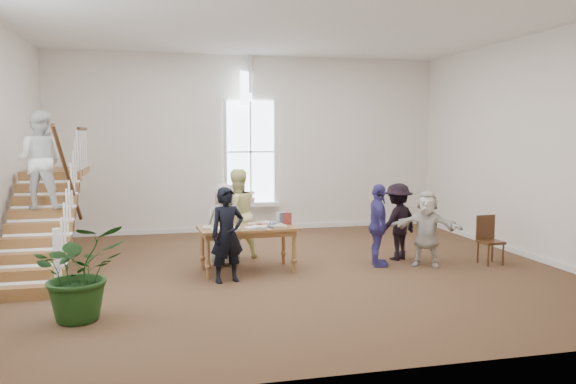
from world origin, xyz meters
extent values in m
plane|color=#4E391E|center=(0.00, 0.00, 0.00)|extent=(10.00, 10.00, 0.00)
plane|color=white|center=(0.00, 4.50, 2.25)|extent=(10.00, 0.00, 10.00)
plane|color=white|center=(0.00, -4.50, 2.25)|extent=(10.00, 0.00, 10.00)
plane|color=white|center=(5.00, 0.00, 2.25)|extent=(0.00, 9.00, 9.00)
plane|color=white|center=(0.00, 0.00, 4.50)|extent=(10.00, 10.00, 0.00)
cube|color=white|center=(0.00, 4.32, 0.70)|extent=(1.45, 0.28, 0.10)
plane|color=white|center=(0.00, 4.44, 2.05)|extent=(2.60, 0.00, 2.60)
plane|color=white|center=(0.00, 4.44, 3.65)|extent=(0.60, 0.60, 0.85)
cube|color=white|center=(0.00, 4.47, 0.06)|extent=(10.00, 0.04, 0.12)
imported|color=pink|center=(0.00, 4.29, 0.90)|extent=(0.17, 0.17, 0.30)
cube|color=brown|center=(-4.35, -0.80, 0.10)|extent=(1.10, 0.30, 0.20)
cube|color=brown|center=(-4.35, -0.50, 0.30)|extent=(1.10, 0.30, 0.20)
cube|color=brown|center=(-4.35, -0.20, 0.50)|extent=(1.10, 0.30, 0.20)
cube|color=brown|center=(-4.35, 0.10, 0.70)|extent=(1.10, 0.30, 0.20)
cube|color=brown|center=(-4.35, 0.40, 0.90)|extent=(1.10, 0.30, 0.20)
cube|color=brown|center=(-4.35, 0.70, 1.10)|extent=(1.10, 0.30, 0.20)
cube|color=brown|center=(-4.35, 1.00, 1.30)|extent=(1.10, 0.30, 0.20)
cube|color=brown|center=(-4.35, 1.30, 1.50)|extent=(1.10, 0.30, 0.20)
cube|color=brown|center=(-4.35, 1.60, 1.70)|extent=(1.10, 0.30, 0.20)
cube|color=brown|center=(-4.35, 2.50, 1.74)|extent=(1.10, 1.20, 0.12)
cube|color=white|center=(-3.86, -0.95, 0.55)|extent=(0.10, 0.10, 1.10)
cylinder|color=#381D0F|center=(-3.85, 0.40, 1.75)|extent=(0.07, 2.74, 1.86)
imported|color=silver|center=(-4.35, 0.70, 2.06)|extent=(0.94, 0.79, 1.72)
cube|color=brown|center=(-0.77, 0.14, 0.80)|extent=(1.82, 0.99, 0.05)
cube|color=brown|center=(-0.77, 0.14, 0.73)|extent=(1.69, 0.86, 0.10)
cylinder|color=brown|center=(-1.53, -0.25, 0.38)|extent=(0.07, 0.07, 0.78)
cylinder|color=brown|center=(0.03, -0.15, 0.38)|extent=(0.07, 0.07, 0.78)
cylinder|color=brown|center=(-1.57, 0.43, 0.38)|extent=(0.07, 0.07, 0.78)
cylinder|color=brown|center=(-0.01, 0.53, 0.38)|extent=(0.07, 0.07, 0.78)
cube|color=silver|center=(-0.52, 0.45, 0.84)|extent=(0.22, 0.23, 0.02)
cube|color=beige|center=(-0.57, -0.17, 0.85)|extent=(0.24, 0.28, 0.05)
cube|color=tan|center=(-0.67, 0.30, 0.85)|extent=(0.16, 0.20, 0.04)
cube|color=silver|center=(-0.22, 0.25, 0.85)|extent=(0.22, 0.27, 0.05)
cube|color=#4C5972|center=(-0.23, 0.21, 0.85)|extent=(0.20, 0.22, 0.05)
cube|color=maroon|center=(-0.58, 0.35, 0.84)|extent=(0.27, 0.28, 0.03)
cube|color=white|center=(-1.32, -0.07, 0.85)|extent=(0.29, 0.35, 0.04)
cube|color=#BFB299|center=(-1.50, 0.13, 0.85)|extent=(0.22, 0.30, 0.04)
cube|color=silver|center=(-1.05, -0.17, 0.85)|extent=(0.20, 0.27, 0.05)
cube|color=beige|center=(-0.33, 0.46, 0.84)|extent=(0.25, 0.33, 0.03)
cube|color=tan|center=(-0.22, -0.09, 0.85)|extent=(0.22, 0.32, 0.05)
cube|color=silver|center=(-0.74, -0.11, 0.85)|extent=(0.26, 0.26, 0.04)
cube|color=#4C5972|center=(-0.33, -0.06, 0.84)|extent=(0.19, 0.22, 0.03)
cube|color=maroon|center=(-0.07, 0.31, 0.85)|extent=(0.24, 0.33, 0.05)
cube|color=white|center=(-0.59, 0.04, 0.84)|extent=(0.27, 0.29, 0.02)
cube|color=#BFB299|center=(-0.21, -0.09, 0.85)|extent=(0.28, 0.28, 0.04)
imported|color=black|center=(-1.22, -0.51, 0.81)|extent=(0.67, 0.52, 1.63)
imported|color=#B8B1AA|center=(-1.12, 0.74, 0.79)|extent=(0.83, 0.59, 1.59)
imported|color=#F9F29B|center=(-0.82, 1.24, 0.91)|extent=(1.03, 0.90, 1.82)
imported|color=#3F3785|center=(1.71, -0.02, 0.79)|extent=(0.59, 0.99, 1.58)
imported|color=black|center=(2.31, 0.43, 0.77)|extent=(1.14, 0.95, 1.54)
imported|color=silver|center=(2.61, -0.22, 0.72)|extent=(1.37, 1.07, 1.45)
imported|color=#173711|center=(-3.40, -2.00, 0.66)|extent=(1.46, 1.35, 1.33)
cube|color=#381D0F|center=(3.89, -0.38, 0.44)|extent=(0.43, 0.43, 0.05)
cube|color=#381D0F|center=(3.88, -0.19, 0.70)|extent=(0.41, 0.06, 0.48)
cylinder|color=#381D0F|center=(3.74, -0.55, 0.21)|extent=(0.04, 0.04, 0.43)
cylinder|color=#381D0F|center=(4.07, -0.53, 0.21)|extent=(0.04, 0.04, 0.43)
cylinder|color=#381D0F|center=(3.72, -0.22, 0.21)|extent=(0.04, 0.04, 0.43)
cylinder|color=#381D0F|center=(4.05, -0.20, 0.21)|extent=(0.04, 0.04, 0.43)
camera|label=1|loc=(-2.35, -9.87, 2.53)|focal=35.00mm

